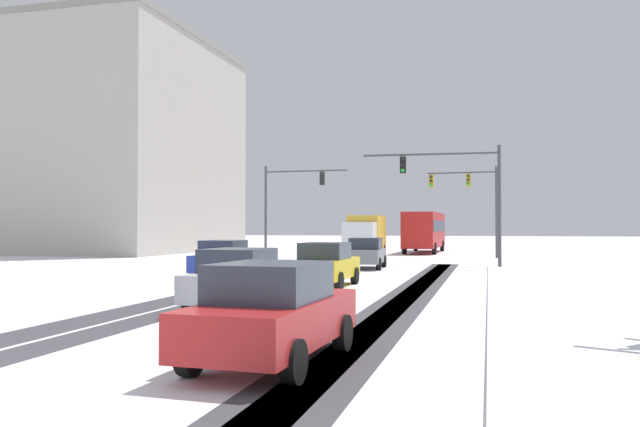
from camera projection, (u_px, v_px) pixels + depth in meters
name	position (u px, v px, depth m)	size (l,w,h in m)	color
wheel_track_left_lane	(265.00, 287.00, 23.11)	(1.00, 32.50, 0.01)	#424247
wheel_track_right_lane	(420.00, 291.00, 21.68)	(1.17, 32.50, 0.01)	#424247
wheel_track_center	(409.00, 291.00, 21.78)	(1.11, 32.50, 0.01)	#424247
wheel_track_oncoming	(233.00, 286.00, 23.43)	(1.19, 32.50, 0.01)	#424247
sidewalk_kerb_right	(556.00, 298.00, 19.17)	(4.00, 32.50, 0.12)	white
traffic_signal_near_right	(459.00, 184.00, 33.82)	(7.27, 0.58, 6.50)	#47474C
traffic_signal_far_left	(288.00, 195.00, 44.79)	(6.00, 0.40, 6.50)	#47474C
traffic_signal_far_right	(472.00, 193.00, 45.52)	(4.93, 0.58, 6.50)	#47474C
car_grey_lead	(366.00, 253.00, 33.52)	(2.01, 4.19, 1.62)	slate
car_blue_second	(224.00, 259.00, 27.51)	(1.94, 4.16, 1.62)	#233899
car_yellow_cab_third	(326.00, 264.00, 23.41)	(1.87, 4.12, 1.62)	yellow
car_silver_fourth	(240.00, 279.00, 16.94)	(1.86, 4.12, 1.62)	#B7BABF
car_red_fifth	(273.00, 312.00, 10.27)	(1.99, 4.18, 1.62)	red
bus_oncoming	(425.00, 229.00, 54.49)	(2.81, 11.04, 3.38)	#B21E1E
box_truck_delivery	(365.00, 235.00, 46.17)	(2.55, 7.49, 3.02)	silver
office_building_far_left_block	(75.00, 148.00, 58.97)	(25.88, 21.21, 19.00)	#B2ADA3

